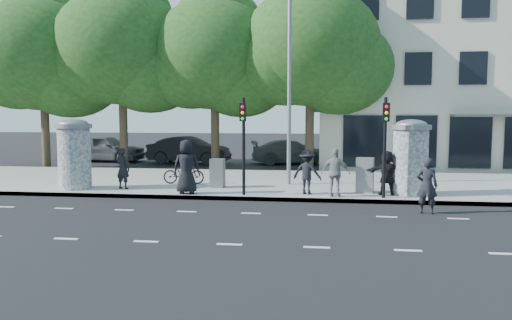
# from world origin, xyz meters

# --- Properties ---
(ground) EXTENTS (120.00, 120.00, 0.00)m
(ground) POSITION_xyz_m (0.00, 0.00, 0.00)
(ground) COLOR black
(ground) RESTS_ON ground
(sidewalk) EXTENTS (40.00, 8.00, 0.15)m
(sidewalk) POSITION_xyz_m (0.00, 7.50, 0.07)
(sidewalk) COLOR gray
(sidewalk) RESTS_ON ground
(curb) EXTENTS (40.00, 0.10, 0.16)m
(curb) POSITION_xyz_m (0.00, 3.55, 0.07)
(curb) COLOR slate
(curb) RESTS_ON ground
(lane_dash_near) EXTENTS (32.00, 0.12, 0.01)m
(lane_dash_near) POSITION_xyz_m (0.00, -2.20, 0.00)
(lane_dash_near) COLOR silver
(lane_dash_near) RESTS_ON ground
(lane_dash_far) EXTENTS (32.00, 0.12, 0.01)m
(lane_dash_far) POSITION_xyz_m (0.00, 1.40, 0.00)
(lane_dash_far) COLOR silver
(lane_dash_far) RESTS_ON ground
(ad_column_left) EXTENTS (1.36, 1.36, 2.65)m
(ad_column_left) POSITION_xyz_m (-7.20, 4.50, 1.54)
(ad_column_left) COLOR beige
(ad_column_left) RESTS_ON sidewalk
(ad_column_right) EXTENTS (1.36, 1.36, 2.65)m
(ad_column_right) POSITION_xyz_m (5.20, 4.70, 1.54)
(ad_column_right) COLOR beige
(ad_column_right) RESTS_ON sidewalk
(traffic_pole_near) EXTENTS (0.22, 0.31, 3.40)m
(traffic_pole_near) POSITION_xyz_m (-0.60, 3.79, 2.23)
(traffic_pole_near) COLOR black
(traffic_pole_near) RESTS_ON sidewalk
(traffic_pole_far) EXTENTS (0.22, 0.31, 3.40)m
(traffic_pole_far) POSITION_xyz_m (4.20, 3.79, 2.23)
(traffic_pole_far) COLOR black
(traffic_pole_far) RESTS_ON sidewalk
(street_lamp) EXTENTS (0.25, 0.93, 8.00)m
(street_lamp) POSITION_xyz_m (0.80, 6.63, 4.79)
(street_lamp) COLOR slate
(street_lamp) RESTS_ON sidewalk
(tree_far_left) EXTENTS (7.20, 7.20, 9.26)m
(tree_far_left) POSITION_xyz_m (-13.00, 12.50, 6.19)
(tree_far_left) COLOR #38281C
(tree_far_left) RESTS_ON ground
(tree_mid_left) EXTENTS (7.20, 7.20, 9.57)m
(tree_mid_left) POSITION_xyz_m (-8.50, 12.50, 6.50)
(tree_mid_left) COLOR #38281C
(tree_mid_left) RESTS_ON ground
(tree_near_left) EXTENTS (6.80, 6.80, 8.97)m
(tree_near_left) POSITION_xyz_m (-3.50, 12.70, 6.06)
(tree_near_left) COLOR #38281C
(tree_near_left) RESTS_ON ground
(tree_center) EXTENTS (7.00, 7.00, 9.30)m
(tree_center) POSITION_xyz_m (1.50, 12.30, 6.31)
(tree_center) COLOR #38281C
(tree_center) RESTS_ON ground
(building) EXTENTS (20.30, 15.85, 12.00)m
(building) POSITION_xyz_m (12.00, 19.99, 5.99)
(building) COLOR beige
(building) RESTS_ON ground
(ped_a) EXTENTS (1.03, 0.75, 1.94)m
(ped_a) POSITION_xyz_m (-2.66, 3.85, 1.12)
(ped_a) COLOR black
(ped_a) RESTS_ON sidewalk
(ped_b) EXTENTS (0.65, 0.51, 1.56)m
(ped_b) POSITION_xyz_m (-5.36, 4.67, 0.93)
(ped_b) COLOR black
(ped_b) RESTS_ON sidewalk
(ped_d) EXTENTS (1.13, 0.82, 1.58)m
(ped_d) POSITION_xyz_m (1.60, 4.33, 0.94)
(ped_d) COLOR black
(ped_d) RESTS_ON sidewalk
(ped_e) EXTENTS (1.06, 0.72, 1.67)m
(ped_e) POSITION_xyz_m (2.58, 3.88, 0.98)
(ped_e) COLOR gray
(ped_e) RESTS_ON sidewalk
(ped_f) EXTENTS (1.48, 0.61, 1.56)m
(ped_f) POSITION_xyz_m (4.39, 4.54, 0.93)
(ped_f) COLOR black
(ped_f) RESTS_ON sidewalk
(man_road) EXTENTS (0.69, 0.53, 1.69)m
(man_road) POSITION_xyz_m (5.25, 2.09, 0.85)
(man_road) COLOR black
(man_road) RESTS_ON ground
(bicycle) EXTENTS (0.68, 1.70, 0.88)m
(bicycle) POSITION_xyz_m (-3.44, 6.25, 0.59)
(bicycle) COLOR black
(bicycle) RESTS_ON sidewalk
(cabinet_left) EXTENTS (0.56, 0.43, 1.11)m
(cabinet_left) POSITION_xyz_m (-1.89, 5.51, 0.71)
(cabinet_left) COLOR slate
(cabinet_left) RESTS_ON sidewalk
(cabinet_right) EXTENTS (0.68, 0.55, 1.27)m
(cabinet_right) POSITION_xyz_m (3.66, 4.94, 0.78)
(cabinet_right) COLOR gray
(cabinet_right) RESTS_ON sidewalk
(car_left) EXTENTS (2.35, 5.06, 1.68)m
(car_left) POSITION_xyz_m (-11.23, 16.18, 0.84)
(car_left) COLOR #4D5154
(car_left) RESTS_ON ground
(car_mid) EXTENTS (2.12, 4.99, 1.60)m
(car_mid) POSITION_xyz_m (-5.75, 15.70, 0.80)
(car_mid) COLOR black
(car_mid) RESTS_ON ground
(car_right) EXTENTS (2.82, 5.12, 1.41)m
(car_right) POSITION_xyz_m (0.41, 16.26, 0.70)
(car_right) COLOR slate
(car_right) RESTS_ON ground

